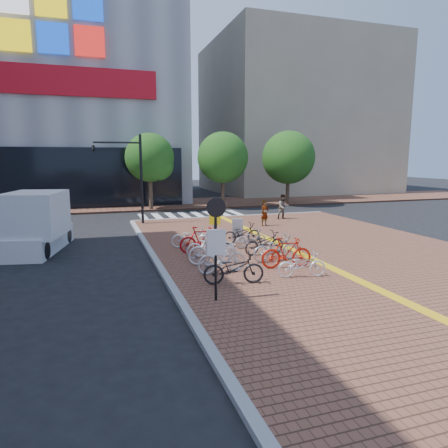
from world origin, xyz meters
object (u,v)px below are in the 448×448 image
object	(u,v)px
bike_10	(251,238)
pedestrian_b	(283,207)
bike_9	(264,243)
bike_11	(242,233)
bike_4	(201,240)
notice_sign	(216,237)
bike_6	(302,265)
bike_8	(276,248)
bike_1	(222,258)
bike_0	(234,268)
bike_3	(210,245)
box_truck	(34,223)
utility_box	(237,230)
bike_2	(213,250)
pedestrian_a	(265,213)
yellow_sign	(215,219)
traffic_light_pole	(120,163)
bike_7	(286,253)
bike_5	(191,237)

from	to	relation	value
bike_10	pedestrian_b	world-z (taller)	pedestrian_b
bike_9	bike_11	size ratio (longest dim) A/B	0.98
bike_11	pedestrian_b	distance (m)	8.35
bike_4	bike_11	distance (m)	2.57
bike_11	notice_sign	bearing A→B (deg)	151.31
bike_6	pedestrian_b	size ratio (longest dim) A/B	1.03
bike_8	pedestrian_b	world-z (taller)	pedestrian_b
bike_1	bike_6	distance (m)	2.76
bike_1	bike_10	world-z (taller)	bike_1
bike_1	bike_6	size ratio (longest dim) A/B	1.10
bike_0	pedestrian_b	world-z (taller)	pedestrian_b
bike_3	box_truck	xyz separation A→B (m)	(-6.98, 4.15, 0.62)
bike_0	bike_8	distance (m)	3.39
bike_8	bike_10	distance (m)	2.56
bike_9	bike_10	distance (m)	1.39
bike_0	utility_box	world-z (taller)	utility_box
pedestrian_b	bike_4	bearing A→B (deg)	-134.02
bike_6	utility_box	world-z (taller)	utility_box
bike_0	bike_2	size ratio (longest dim) A/B	1.01
pedestrian_a	yellow_sign	xyz separation A→B (m)	(-4.54, -4.73, 0.53)
bike_8	traffic_light_pole	xyz separation A→B (m)	(-5.17, 10.92, 3.21)
bike_2	notice_sign	size ratio (longest dim) A/B	0.65
bike_8	notice_sign	xyz separation A→B (m)	(-3.53, -3.54, 1.34)
bike_1	traffic_light_pole	world-z (taller)	traffic_light_pole
bike_7	bike_8	distance (m)	1.06
notice_sign	pedestrian_a	bearing A→B (deg)	60.23
bike_6	traffic_light_pole	bearing A→B (deg)	31.49
pedestrian_a	yellow_sign	bearing A→B (deg)	-153.33
bike_0	bike_10	bearing A→B (deg)	-16.55
pedestrian_b	bike_7	bearing A→B (deg)	-114.57
bike_9	bike_10	size ratio (longest dim) A/B	1.14
bike_1	bike_10	bearing A→B (deg)	-40.66
bike_5	pedestrian_b	bearing A→B (deg)	-39.40
bike_1	bike_9	size ratio (longest dim) A/B	1.00
bike_8	bike_10	size ratio (longest dim) A/B	1.24
bike_5	bike_10	world-z (taller)	bike_5
box_truck	bike_0	bearing A→B (deg)	-48.42
yellow_sign	bike_3	bearing A→B (deg)	-112.45
yellow_sign	traffic_light_pole	xyz separation A→B (m)	(-3.55, 7.94, 2.44)
bike_3	bike_5	distance (m)	2.15
bike_2	box_truck	size ratio (longest dim) A/B	0.38
bike_11	pedestrian_b	bearing A→B (deg)	-42.53
bike_4	bike_11	xyz separation A→B (m)	(2.29, 1.16, -0.07)
bike_10	pedestrian_b	size ratio (longest dim) A/B	0.99
bike_1	bike_4	xyz separation A→B (m)	(0.09, 3.23, 0.02)
traffic_light_pole	box_truck	xyz separation A→B (m)	(-4.15, -5.52, -2.60)
bike_5	bike_0	bearing A→B (deg)	-168.46
bike_3	bike_6	distance (m)	4.16
bike_3	bike_11	xyz separation A→B (m)	(2.19, 2.17, -0.02)
pedestrian_b	notice_sign	distance (m)	16.00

